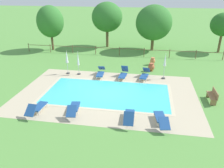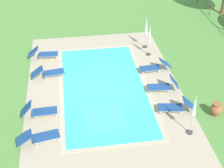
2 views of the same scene
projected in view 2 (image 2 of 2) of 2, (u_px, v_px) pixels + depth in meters
ground_plane at (104, 88)px, 19.32m from camera, size 160.00×160.00×0.00m
pool_deck_paving at (104, 88)px, 19.31m from camera, size 13.74×9.11×0.01m
swimming_pool_water at (104, 88)px, 19.31m from camera, size 9.47×4.85×0.01m
pool_coping_rim at (104, 88)px, 19.31m from camera, size 9.95×5.33×0.01m
sun_lounger_north_near_steps at (155, 67)px, 20.52m from camera, size 0.74×2.03×0.84m
sun_lounger_north_mid at (40, 111)px, 16.99m from camera, size 0.65×1.91×0.96m
sun_lounger_north_far at (49, 72)px, 20.01m from camera, size 0.88×2.09×0.79m
sun_lounger_north_end at (40, 137)px, 15.47m from camera, size 0.95×2.13×0.75m
sun_lounger_south_near_corner at (163, 86)px, 18.81m from camera, size 0.75×1.87×1.01m
sun_lounger_south_mid at (44, 54)px, 21.88m from camera, size 0.71×2.02×0.85m
sun_lounger_south_far at (176, 106)px, 17.29m from camera, size 0.92×2.02×0.90m
patio_umbrella_closed_row_west at (150, 37)px, 21.68m from camera, size 0.32×0.32×2.26m
patio_umbrella_closed_row_mid_west at (146, 28)px, 22.46m from camera, size 0.32×0.32×2.30m
patio_umbrella_closed_row_centre at (194, 110)px, 15.29m from camera, size 0.32×0.32×2.35m
terracotta_urn_near_fence at (216, 109)px, 17.05m from camera, size 0.63×0.63×0.80m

